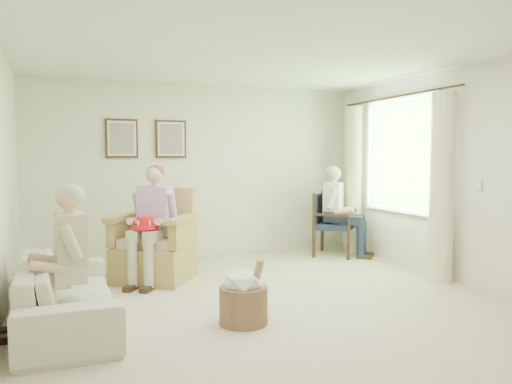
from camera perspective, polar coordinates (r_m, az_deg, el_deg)
floor at (r=5.20m, az=1.94°, el=-12.95°), size 5.50×5.50×0.00m
back_wall at (r=7.58m, az=-6.38°, el=2.34°), size 5.00×0.04×2.60m
front_wall at (r=2.70m, az=26.06°, el=-0.99°), size 5.00×0.04×2.60m
right_wall at (r=6.40m, az=22.95°, el=1.75°), size 0.04×5.50×2.60m
ceiling at (r=5.09m, az=2.01°, el=16.30°), size 5.00×5.50×0.02m
window at (r=7.28m, az=16.16°, el=4.39°), size 0.13×2.50×1.63m
curtain_left at (r=6.45m, az=20.47°, el=0.50°), size 0.34×0.34×2.30m
curtain_right at (r=8.01m, az=11.04°, el=1.31°), size 0.34×0.34×2.30m
framed_print_left at (r=7.32m, az=-15.09°, el=5.93°), size 0.45×0.05×0.55m
framed_print_right at (r=7.44m, az=-9.70°, el=5.98°), size 0.45×0.05×0.55m
wicker_armchair at (r=6.34m, az=-11.64°, el=-6.62°), size 0.88×0.87×1.12m
wood_armchair at (r=7.86m, az=8.70°, el=-3.34°), size 0.61×0.58×0.94m
sofa at (r=4.90m, az=-20.80°, el=-10.67°), size 2.03×0.79×0.59m
person_wicker at (r=6.12m, az=-11.46°, el=-2.59°), size 0.40×0.63×1.39m
person_dark at (r=7.69m, az=9.31°, el=-1.46°), size 0.40×0.63×1.35m
person_sofa at (r=4.62m, az=-20.89°, el=-6.27°), size 0.42×0.62×1.26m
red_hat at (r=5.95m, az=-12.55°, el=-3.61°), size 0.30×0.30×0.14m
hatbox at (r=4.63m, az=-1.41°, el=-11.83°), size 0.58×0.58×0.65m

